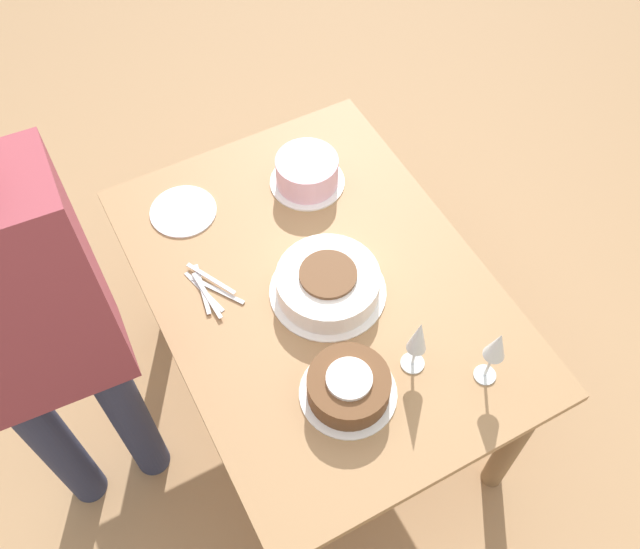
% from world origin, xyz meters
% --- Properties ---
extents(ground_plane, '(12.00, 12.00, 0.00)m').
position_xyz_m(ground_plane, '(0.00, 0.00, 0.00)').
color(ground_plane, '#A87F56').
extents(dining_table, '(1.23, 0.88, 0.73)m').
position_xyz_m(dining_table, '(0.00, 0.00, 0.60)').
color(dining_table, '#9E754C').
rests_on(dining_table, ground_plane).
extents(cake_center_white, '(0.32, 0.32, 0.09)m').
position_xyz_m(cake_center_white, '(0.03, 0.01, 0.77)').
color(cake_center_white, white).
rests_on(cake_center_white, dining_table).
extents(cake_front_chocolate, '(0.25, 0.25, 0.09)m').
position_xyz_m(cake_front_chocolate, '(0.32, -0.09, 0.77)').
color(cake_front_chocolate, white).
rests_on(cake_front_chocolate, dining_table).
extents(cake_back_decorated, '(0.23, 0.23, 0.10)m').
position_xyz_m(cake_back_decorated, '(-0.35, 0.14, 0.77)').
color(cake_back_decorated, white).
rests_on(cake_back_decorated, dining_table).
extents(wine_glass_near, '(0.06, 0.06, 0.20)m').
position_xyz_m(wine_glass_near, '(0.33, 0.10, 0.86)').
color(wine_glass_near, silver).
rests_on(wine_glass_near, dining_table).
extents(wine_glass_far, '(0.06, 0.06, 0.21)m').
position_xyz_m(wine_glass_far, '(0.44, 0.24, 0.88)').
color(wine_glass_far, silver).
rests_on(wine_glass_far, dining_table).
extents(dessert_plate_left, '(0.20, 0.20, 0.01)m').
position_xyz_m(dessert_plate_left, '(-0.42, -0.24, 0.73)').
color(dessert_plate_left, silver).
rests_on(dessert_plate_left, dining_table).
extents(fork_pile, '(0.21, 0.11, 0.01)m').
position_xyz_m(fork_pile, '(-0.13, -0.28, 0.73)').
color(fork_pile, silver).
rests_on(fork_pile, dining_table).
extents(person_cutting, '(0.24, 0.41, 1.61)m').
position_xyz_m(person_cutting, '(-0.06, -0.73, 0.97)').
color(person_cutting, '#2D334C').
rests_on(person_cutting, ground_plane).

